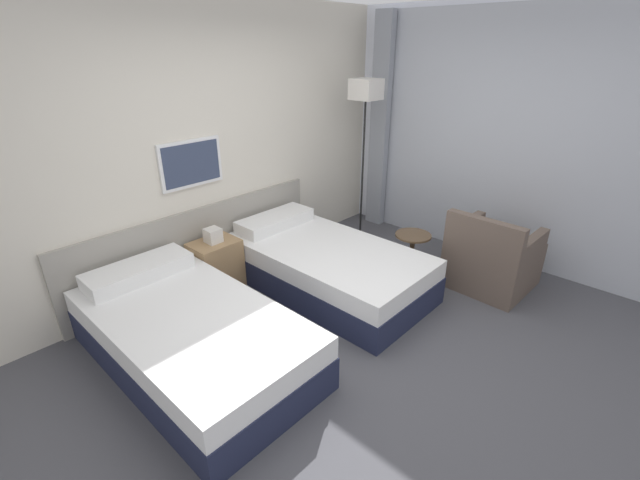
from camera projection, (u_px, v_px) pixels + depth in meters
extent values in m
plane|color=#47474C|center=(365.00, 347.00, 3.52)|extent=(16.00, 16.00, 0.00)
cube|color=beige|center=(212.00, 148.00, 4.17)|extent=(10.00, 0.06, 2.70)
cube|color=gray|center=(202.00, 246.00, 4.35)|extent=(2.79, 0.04, 0.80)
cube|color=white|center=(191.00, 163.00, 4.00)|extent=(0.64, 0.03, 0.44)
cube|color=#333D56|center=(192.00, 164.00, 3.99)|extent=(0.58, 0.01, 0.38)
cube|color=white|center=(536.00, 143.00, 4.38)|extent=(0.06, 4.43, 2.70)
cube|color=#B2B7C1|center=(534.00, 146.00, 4.36)|extent=(0.03, 4.07, 2.64)
cube|color=#8E939E|center=(380.00, 126.00, 5.46)|extent=(0.10, 0.24, 2.64)
cube|color=#1E233D|center=(195.00, 347.00, 3.31)|extent=(1.08, 2.02, 0.27)
cube|color=white|center=(191.00, 323.00, 3.21)|extent=(1.07, 2.00, 0.18)
cube|color=white|center=(139.00, 271.00, 3.63)|extent=(0.87, 0.34, 0.13)
cube|color=#1E233D|center=(328.00, 275.00, 4.33)|extent=(1.08, 2.02, 0.27)
cube|color=white|center=(328.00, 255.00, 4.24)|extent=(1.07, 2.00, 0.18)
cube|color=white|center=(275.00, 221.00, 4.66)|extent=(0.87, 0.34, 0.13)
cube|color=#9E7A51|center=(216.00, 265.00, 4.27)|extent=(0.45, 0.35, 0.52)
cube|color=silver|center=(213.00, 235.00, 4.13)|extent=(0.14, 0.14, 0.14)
cylinder|color=black|center=(360.00, 237.00, 5.51)|extent=(0.24, 0.24, 0.02)
cylinder|color=black|center=(363.00, 172.00, 5.16)|extent=(0.02, 0.02, 1.68)
cube|color=silver|center=(366.00, 89.00, 4.76)|extent=(0.29, 0.29, 0.22)
cylinder|color=brown|center=(409.00, 275.00, 4.59)|extent=(0.24, 0.24, 0.01)
cylinder|color=brown|center=(411.00, 256.00, 4.50)|extent=(0.05, 0.05, 0.45)
cylinder|color=brown|center=(413.00, 235.00, 4.40)|extent=(0.37, 0.37, 0.02)
cube|color=brown|center=(492.00, 264.00, 4.36)|extent=(0.79, 0.77, 0.45)
cube|color=brown|center=(483.00, 238.00, 3.97)|extent=(0.12, 0.75, 0.37)
cube|color=brown|center=(531.00, 246.00, 4.02)|extent=(0.66, 0.11, 0.18)
cube|color=brown|center=(466.00, 227.00, 4.43)|extent=(0.66, 0.11, 0.18)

